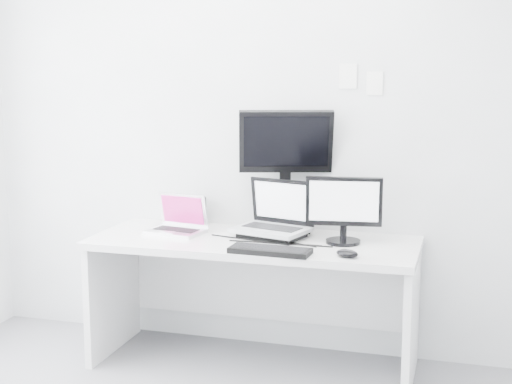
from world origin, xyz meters
TOP-DOWN VIEW (x-y plane):
  - back_wall at (0.00, 1.60)m, footprint 3.60×0.00m
  - desk at (0.00, 1.25)m, footprint 1.80×0.70m
  - macbook at (-0.47, 1.27)m, footprint 0.35×0.28m
  - speaker at (-0.43, 1.51)m, footprint 0.10×0.10m
  - dell_laptop at (0.08, 1.32)m, footprint 0.46×0.40m
  - rear_monitor at (0.11, 1.51)m, footprint 0.56×0.34m
  - samsung_monitor at (0.49, 1.30)m, footprint 0.43×0.24m
  - keyboard at (0.17, 0.98)m, footprint 0.42×0.17m
  - mouse at (0.56, 1.01)m, footprint 0.14×0.12m
  - wall_note_0 at (0.45, 1.59)m, footprint 0.10×0.00m
  - wall_note_1 at (0.60, 1.59)m, footprint 0.09×0.00m

SIDE VIEW (x-z plane):
  - desk at x=0.00m, z-range 0.00..0.73m
  - keyboard at x=0.17m, z-range 0.73..0.76m
  - mouse at x=0.56m, z-range 0.73..0.77m
  - speaker at x=-0.43m, z-range 0.73..0.90m
  - macbook at x=-0.47m, z-range 0.73..0.96m
  - dell_laptop at x=0.08m, z-range 0.73..1.06m
  - samsung_monitor at x=0.49m, z-range 0.73..1.10m
  - rear_monitor at x=0.11m, z-range 0.73..1.45m
  - back_wall at x=0.00m, z-range -0.45..3.15m
  - wall_note_1 at x=0.60m, z-range 1.52..1.65m
  - wall_note_0 at x=0.45m, z-range 1.55..1.69m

